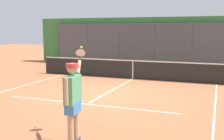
{
  "coord_description": "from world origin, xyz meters",
  "views": [
    {
      "loc": [
        -4.12,
        10.04,
        2.51
      ],
      "look_at": [
        -0.48,
        0.59,
        1.05
      ],
      "focal_mm": 45.05,
      "sensor_mm": 36.0,
      "label": 1
    }
  ],
  "objects": [
    {
      "name": "tennis_net",
      "position": [
        0.0,
        -3.67,
        0.49
      ],
      "size": [
        10.52,
        0.09,
        1.07
      ],
      "color": "#2D2D2D",
      "rests_on": "ground"
    },
    {
      "name": "tennis_ball_near_net",
      "position": [
        -0.18,
        -0.27,
        0.03
      ],
      "size": [
        0.07,
        0.07,
        0.07
      ],
      "primitive_type": "sphere",
      "color": "#D6E042",
      "rests_on": "ground"
    },
    {
      "name": "tennis_player",
      "position": [
        -1.21,
        4.82,
        1.08
      ],
      "size": [
        0.57,
        1.44,
        2.1
      ],
      "rotation": [
        0.0,
        0.0,
        -1.48
      ],
      "color": "navy",
      "rests_on": "ground"
    },
    {
      "name": "ground_plane",
      "position": [
        0.0,
        0.0,
        0.0
      ],
      "size": [
        60.0,
        60.0,
        0.0
      ],
      "primitive_type": "plane",
      "color": "#A8603D"
    },
    {
      "name": "court_line_markings",
      "position": [
        0.0,
        2.01,
        0.0
      ],
      "size": [
        8.19,
        9.8,
        0.01
      ],
      "color": "white",
      "rests_on": "ground"
    },
    {
      "name": "tennis_ball_by_sideline",
      "position": [
        -3.95,
        -2.61,
        0.03
      ],
      "size": [
        0.07,
        0.07,
        0.07
      ],
      "primitive_type": "sphere",
      "color": "#D6E042",
      "rests_on": "ground"
    },
    {
      "name": "fence_backdrop",
      "position": [
        -0.0,
        -9.24,
        1.66
      ],
      "size": [
        17.9,
        1.37,
        3.35
      ],
      "color": "#474C51",
      "rests_on": "ground"
    }
  ]
}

